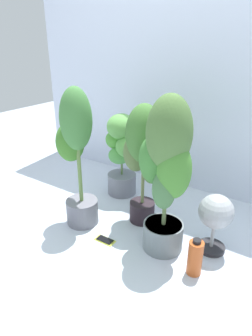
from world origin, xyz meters
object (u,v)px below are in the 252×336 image
(potted_plant_back_left, at_px, (122,151))
(potted_plant_front_left, at_px, (76,152))
(floor_fan, at_px, (216,214))
(nutrient_bottle, at_px, (195,257))
(potted_plant_front_right, at_px, (166,167))
(cell_phone, at_px, (105,240))
(potted_plant_center, at_px, (144,152))

(potted_plant_back_left, distance_m, potted_plant_front_left, 0.55)
(floor_fan, relative_size, nutrient_bottle, 1.67)
(potted_plant_front_left, bearing_deg, potted_plant_front_right, 5.72)
(cell_phone, height_order, nutrient_bottle, nutrient_bottle)
(potted_plant_front_right, xyz_separation_m, nutrient_bottle, (0.27, -0.10, -0.47))
(potted_plant_front_left, xyz_separation_m, nutrient_bottle, (0.92, -0.04, -0.45))
(potted_plant_front_left, distance_m, nutrient_bottle, 1.02)
(potted_plant_front_left, relative_size, potted_plant_center, 1.13)
(potted_plant_front_left, xyz_separation_m, potted_plant_center, (0.38, 0.26, -0.01))
(potted_plant_back_left, height_order, floor_fan, potted_plant_back_left)
(potted_plant_back_left, bearing_deg, nutrient_bottle, -32.23)
(potted_plant_center, xyz_separation_m, potted_plant_front_right, (0.27, -0.20, 0.03))
(cell_phone, relative_size, floor_fan, 0.36)
(potted_plant_back_left, xyz_separation_m, potted_plant_front_left, (-0.01, -0.53, 0.16))
(nutrient_bottle, bearing_deg, potted_plant_front_right, 158.65)
(potted_plant_front_right, bearing_deg, potted_plant_back_left, 143.84)
(potted_plant_front_left, relative_size, potted_plant_front_right, 0.99)
(potted_plant_front_right, bearing_deg, nutrient_bottle, -21.35)
(potted_plant_center, bearing_deg, potted_plant_back_left, 143.97)
(floor_fan, bearing_deg, nutrient_bottle, -160.38)
(floor_fan, bearing_deg, cell_phone, 139.53)
(cell_phone, xyz_separation_m, floor_fan, (0.63, 0.32, 0.26))
(potted_plant_front_left, distance_m, floor_fan, 1.00)
(potted_plant_front_right, height_order, floor_fan, potted_plant_front_right)
(potted_plant_front_right, distance_m, nutrient_bottle, 0.55)
(potted_plant_front_left, height_order, potted_plant_center, potted_plant_front_left)
(potted_plant_back_left, distance_m, cell_phone, 0.80)
(potted_plant_center, relative_size, floor_fan, 2.23)
(cell_phone, bearing_deg, nutrient_bottle, 94.40)
(potted_plant_back_left, relative_size, cell_phone, 4.95)
(nutrient_bottle, bearing_deg, floor_fan, 86.96)
(potted_plant_back_left, distance_m, potted_plant_center, 0.48)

